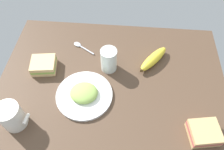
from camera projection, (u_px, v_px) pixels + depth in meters
tabletop at (112, 81)px, 87.60cm from camera, size 90.00×64.00×2.00cm
plate_of_food at (84, 94)px, 81.38cm from camera, size 21.30×21.30×4.13cm
coffee_mug_black at (12, 116)px, 71.93cm from camera, size 10.19×7.97×10.05cm
sandwich_main at (44, 65)px, 88.21cm from camera, size 10.60×9.78×4.40cm
sandwich_side at (204, 133)px, 71.71cm from camera, size 10.99×10.21×4.40cm
glass_of_milk at (109, 61)px, 86.46cm from camera, size 6.52×6.52×10.28cm
banana at (153, 59)px, 90.23cm from camera, size 13.54×15.56×4.19cm
spoon at (81, 46)px, 96.69cm from camera, size 10.49×7.44×0.80cm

